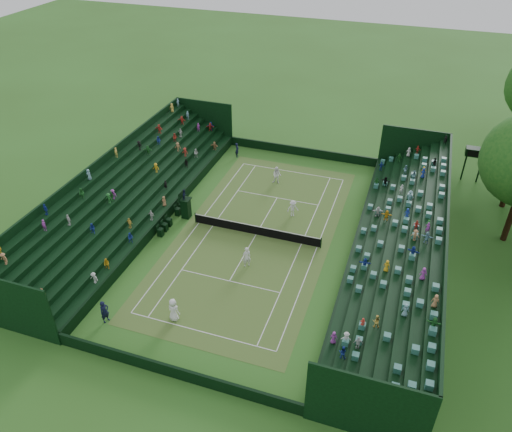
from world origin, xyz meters
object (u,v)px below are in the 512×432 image
(umpire_chair, at_px, (185,205))
(player_far_west, at_px, (277,175))
(player_near_west, at_px, (173,310))
(tennis_net, at_px, (256,230))
(player_far_east, at_px, (293,208))
(player_near_east, at_px, (247,257))

(umpire_chair, bearing_deg, player_far_west, 54.58)
(umpire_chair, height_order, player_near_west, umpire_chair)
(tennis_net, height_order, player_far_east, player_far_east)
(umpire_chair, height_order, player_far_west, umpire_chair)
(umpire_chair, bearing_deg, player_near_west, -68.33)
(tennis_net, xyz_separation_m, umpire_chair, (-6.98, 0.55, 0.74))
(player_near_east, xyz_separation_m, player_far_east, (1.59, 8.12, -0.12))
(tennis_net, height_order, player_near_east, player_near_east)
(player_near_west, distance_m, player_far_east, 15.96)
(tennis_net, bearing_deg, umpire_chair, 175.50)
(player_near_east, xyz_separation_m, player_far_west, (-1.53, 13.35, -0.02))
(player_near_west, relative_size, player_near_east, 1.00)
(tennis_net, distance_m, player_far_east, 4.51)
(player_near_east, relative_size, player_far_west, 1.03)
(tennis_net, bearing_deg, player_far_east, 60.15)
(player_near_west, xyz_separation_m, player_far_east, (4.46, 15.32, -0.13))
(player_near_east, distance_m, player_far_east, 8.28)
(player_near_west, relative_size, player_far_west, 1.03)
(umpire_chair, distance_m, player_far_east, 9.82)
(player_near_west, distance_m, player_near_east, 7.75)
(player_near_west, bearing_deg, player_far_east, -95.10)
(player_near_west, xyz_separation_m, player_far_west, (1.35, 20.55, -0.03))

